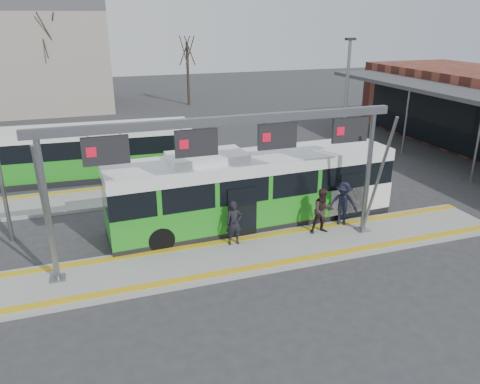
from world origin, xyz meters
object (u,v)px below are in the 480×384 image
object	(u,v)px
gantry	(229,146)
passenger_a	(234,223)
passenger_b	(323,211)
passenger_c	(343,204)
hero_bus	(253,190)

from	to	relation	value
gantry	passenger_a	world-z (taller)	gantry
passenger_a	passenger_b	distance (m)	3.76
passenger_a	passenger_c	world-z (taller)	passenger_c
gantry	hero_bus	bearing A→B (deg)	53.73
hero_bus	passenger_b	world-z (taller)	hero_bus
gantry	passenger_c	distance (m)	6.26
hero_bus	gantry	bearing A→B (deg)	-128.48
hero_bus	passenger_a	distance (m)	2.46
passenger_a	passenger_c	bearing A→B (deg)	5.63
passenger_a	passenger_b	xyz separation A→B (m)	(3.75, -0.21, 0.07)
passenger_b	passenger_c	size ratio (longest dim) A/B	1.00
passenger_b	passenger_c	distance (m)	1.27
passenger_b	passenger_c	world-z (taller)	passenger_c
gantry	passenger_b	distance (m)	5.23
passenger_b	hero_bus	bearing A→B (deg)	140.64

